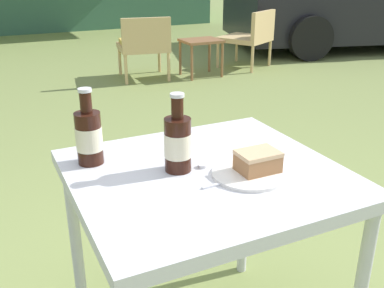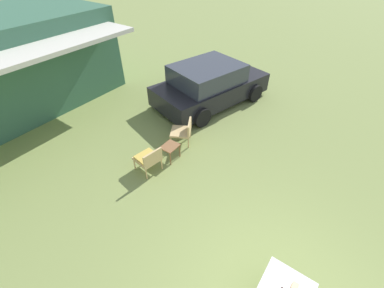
{
  "view_description": "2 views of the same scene",
  "coord_description": "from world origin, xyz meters",
  "px_view_note": "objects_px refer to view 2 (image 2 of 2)",
  "views": [
    {
      "loc": [
        -0.56,
        -1.06,
        1.28
      ],
      "look_at": [
        0.0,
        0.1,
        0.75
      ],
      "focal_mm": 42.0,
      "sensor_mm": 36.0,
      "label": 1
    },
    {
      "loc": [
        -2.0,
        0.23,
        4.68
      ],
      "look_at": [
        1.75,
        2.9,
        0.9
      ],
      "focal_mm": 24.0,
      "sensor_mm": 36.0,
      "label": 2
    }
  ],
  "objects_px": {
    "wicker_chair_plain": "(183,131)",
    "cake_on_plate": "(294,288)",
    "garden_side_table": "(170,148)",
    "parked_car": "(210,85)",
    "wicker_chair_cushioned": "(148,158)"
  },
  "relations": [
    {
      "from": "parked_car",
      "to": "wicker_chair_plain",
      "type": "distance_m",
      "value": 2.48
    },
    {
      "from": "wicker_chair_plain",
      "to": "garden_side_table",
      "type": "bearing_deg",
      "value": -19.13
    },
    {
      "from": "wicker_chair_plain",
      "to": "cake_on_plate",
      "type": "height_order",
      "value": "cake_on_plate"
    },
    {
      "from": "wicker_chair_plain",
      "to": "parked_car",
      "type": "bearing_deg",
      "value": 165.78
    },
    {
      "from": "parked_car",
      "to": "wicker_chair_plain",
      "type": "xyz_separation_m",
      "value": [
        -2.38,
        -0.65,
        -0.26
      ]
    },
    {
      "from": "wicker_chair_plain",
      "to": "cake_on_plate",
      "type": "xyz_separation_m",
      "value": [
        -2.48,
        -3.88,
        0.32
      ]
    },
    {
      "from": "wicker_chair_plain",
      "to": "cake_on_plate",
      "type": "distance_m",
      "value": 4.61
    },
    {
      "from": "wicker_chair_plain",
      "to": "garden_side_table",
      "type": "height_order",
      "value": "wicker_chair_plain"
    },
    {
      "from": "cake_on_plate",
      "to": "parked_car",
      "type": "bearing_deg",
      "value": 42.99
    },
    {
      "from": "garden_side_table",
      "to": "parked_car",
      "type": "bearing_deg",
      "value": 14.13
    },
    {
      "from": "wicker_chair_cushioned",
      "to": "cake_on_plate",
      "type": "relative_size",
      "value": 3.28
    },
    {
      "from": "parked_car",
      "to": "garden_side_table",
      "type": "distance_m",
      "value": 3.26
    },
    {
      "from": "wicker_chair_cushioned",
      "to": "wicker_chair_plain",
      "type": "relative_size",
      "value": 0.96
    },
    {
      "from": "wicker_chair_cushioned",
      "to": "cake_on_plate",
      "type": "height_order",
      "value": "cake_on_plate"
    },
    {
      "from": "wicker_chair_cushioned",
      "to": "wicker_chair_plain",
      "type": "distance_m",
      "value": 1.42
    }
  ]
}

